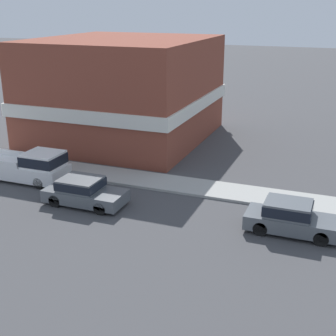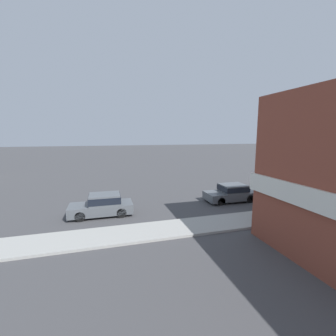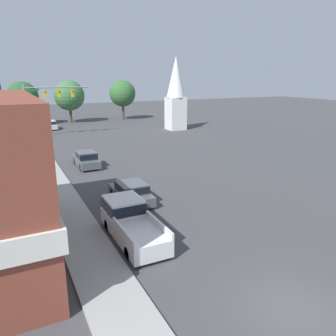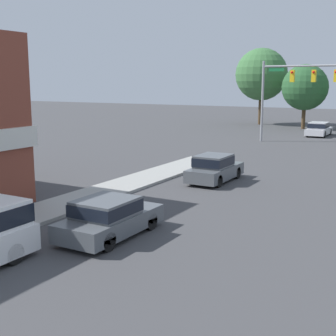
# 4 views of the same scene
# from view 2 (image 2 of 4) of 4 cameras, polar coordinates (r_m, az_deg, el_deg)

# --- Properties ---
(ground_plane) EXTENTS (200.00, 200.00, 0.00)m
(ground_plane) POSITION_cam_2_polar(r_m,az_deg,el_deg) (29.63, 35.91, -3.99)
(ground_plane) COLOR #424244
(near_signal_assembly) EXTENTS (7.61, 0.49, 7.82)m
(near_signal_assembly) POSITION_cam_2_polar(r_m,az_deg,el_deg) (34.20, 36.39, 7.01)
(near_signal_assembly) COLOR gray
(near_signal_assembly) RESTS_ON ground
(car_lead) EXTENTS (1.91, 4.24, 1.41)m
(car_lead) POSITION_cam_2_polar(r_m,az_deg,el_deg) (19.78, 15.78, -5.99)
(car_lead) COLOR black
(car_lead) RESTS_ON ground
(car_second_ahead) EXTENTS (1.77, 4.24, 1.51)m
(car_second_ahead) POSITION_cam_2_polar(r_m,az_deg,el_deg) (16.37, -16.26, -8.90)
(car_second_ahead) COLOR black
(car_second_ahead) RESTS_ON ground
(pickup_truck_parked) EXTENTS (1.98, 5.39, 1.86)m
(pickup_truck_parked) POSITION_cam_2_polar(r_m,az_deg,el_deg) (21.22, 29.27, -5.31)
(pickup_truck_parked) COLOR black
(pickup_truck_parked) RESTS_ON ground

